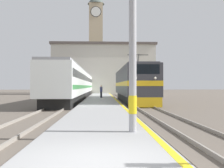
% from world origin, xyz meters
% --- Properties ---
extents(ground_plane, '(200.00, 200.00, 0.00)m').
position_xyz_m(ground_plane, '(0.00, 30.00, 0.00)').
color(ground_plane, '#60564C').
extents(platform, '(3.65, 140.00, 0.30)m').
position_xyz_m(platform, '(0.00, 25.00, 0.15)').
color(platform, '#999999').
rests_on(platform, ground).
extents(rail_track_near, '(2.83, 140.00, 0.16)m').
position_xyz_m(rail_track_near, '(3.60, 25.00, 0.03)').
color(rail_track_near, '#60564C').
rests_on(rail_track_near, ground).
extents(rail_track_far, '(2.84, 140.00, 0.16)m').
position_xyz_m(rail_track_far, '(-3.48, 25.00, 0.03)').
color(rail_track_far, '#60564C').
rests_on(rail_track_far, ground).
extents(locomotive_train, '(2.92, 17.62, 4.88)m').
position_xyz_m(locomotive_train, '(3.60, 24.39, 2.00)').
color(locomotive_train, black).
rests_on(locomotive_train, ground).
extents(passenger_train, '(2.92, 50.82, 3.87)m').
position_xyz_m(passenger_train, '(-3.48, 38.62, 2.09)').
color(passenger_train, black).
rests_on(passenger_train, ground).
extents(catenary_mast, '(2.80, 0.27, 7.04)m').
position_xyz_m(catenary_mast, '(1.22, 3.37, 3.83)').
color(catenary_mast, '#9E9EA3').
rests_on(catenary_mast, platform).
extents(person_on_platform, '(0.34, 0.34, 1.61)m').
position_xyz_m(person_on_platform, '(0.01, 28.84, 1.14)').
color(person_on_platform, '#23232D').
rests_on(person_on_platform, platform).
extents(clock_tower, '(4.46, 4.46, 26.91)m').
position_xyz_m(clock_tower, '(-1.44, 64.59, 14.22)').
color(clock_tower, tan).
rests_on(clock_tower, ground).
extents(station_building, '(22.62, 8.43, 11.10)m').
position_xyz_m(station_building, '(0.50, 53.40, 5.58)').
color(station_building, beige).
rests_on(station_building, ground).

